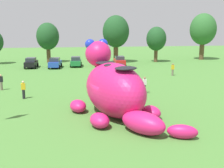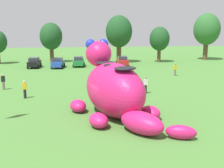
{
  "view_description": "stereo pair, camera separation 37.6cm",
  "coord_description": "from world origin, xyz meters",
  "px_view_note": "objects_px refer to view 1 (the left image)",
  "views": [
    {
      "loc": [
        -2.83,
        -19.36,
        6.42
      ],
      "look_at": [
        0.59,
        1.13,
        2.21
      ],
      "focal_mm": 43.6,
      "sensor_mm": 36.0,
      "label": 1
    },
    {
      "loc": [
        -2.46,
        -19.42,
        6.42
      ],
      "look_at": [
        0.59,
        1.13,
        2.21
      ],
      "focal_mm": 43.6,
      "sensor_mm": 36.0,
      "label": 2
    }
  ],
  "objects_px": {
    "spectator_by_cars": "(173,70)",
    "spectator_wandering": "(144,85)",
    "car_black": "(31,63)",
    "spectator_mid_field": "(1,82)",
    "car_blue": "(55,63)",
    "spectator_near_inflatable": "(23,90)",
    "car_green": "(76,62)",
    "car_red": "(119,61)",
    "car_orange": "(100,61)",
    "giant_inflatable_creature": "(114,89)",
    "spectator_far_side": "(105,92)"
  },
  "relations": [
    {
      "from": "spectator_by_cars",
      "to": "spectator_wandering",
      "type": "distance_m",
      "value": 11.93
    },
    {
      "from": "car_black",
      "to": "spectator_mid_field",
      "type": "height_order",
      "value": "car_black"
    },
    {
      "from": "car_blue",
      "to": "spectator_near_inflatable",
      "type": "relative_size",
      "value": 2.5
    },
    {
      "from": "car_blue",
      "to": "car_black",
      "type": "bearing_deg",
      "value": 167.91
    },
    {
      "from": "car_green",
      "to": "spectator_mid_field",
      "type": "distance_m",
      "value": 19.53
    },
    {
      "from": "car_red",
      "to": "spectator_near_inflatable",
      "type": "relative_size",
      "value": 2.45
    },
    {
      "from": "car_green",
      "to": "car_orange",
      "type": "xyz_separation_m",
      "value": [
        4.17,
        -0.17,
        0.0
      ]
    },
    {
      "from": "giant_inflatable_creature",
      "to": "car_orange",
      "type": "height_order",
      "value": "giant_inflatable_creature"
    },
    {
      "from": "spectator_wandering",
      "to": "spectator_far_side",
      "type": "xyz_separation_m",
      "value": [
        -4.35,
        -2.47,
        0.0
      ]
    },
    {
      "from": "car_black",
      "to": "spectator_far_side",
      "type": "height_order",
      "value": "car_black"
    },
    {
      "from": "car_orange",
      "to": "spectator_mid_field",
      "type": "xyz_separation_m",
      "value": [
        -12.71,
        -17.4,
        -0.01
      ]
    },
    {
      "from": "giant_inflatable_creature",
      "to": "car_black",
      "type": "relative_size",
      "value": 2.42
    },
    {
      "from": "car_orange",
      "to": "car_red",
      "type": "distance_m",
      "value": 3.5
    },
    {
      "from": "car_green",
      "to": "spectator_wandering",
      "type": "relative_size",
      "value": 2.47
    },
    {
      "from": "car_green",
      "to": "spectator_by_cars",
      "type": "bearing_deg",
      "value": -42.07
    },
    {
      "from": "spectator_near_inflatable",
      "to": "spectator_by_cars",
      "type": "distance_m",
      "value": 21.18
    },
    {
      "from": "car_black",
      "to": "spectator_mid_field",
      "type": "relative_size",
      "value": 2.45
    },
    {
      "from": "spectator_wandering",
      "to": "spectator_by_cars",
      "type": "bearing_deg",
      "value": 54.63
    },
    {
      "from": "giant_inflatable_creature",
      "to": "spectator_by_cars",
      "type": "bearing_deg",
      "value": 55.59
    },
    {
      "from": "car_red",
      "to": "spectator_by_cars",
      "type": "height_order",
      "value": "car_red"
    },
    {
      "from": "giant_inflatable_creature",
      "to": "car_red",
      "type": "xyz_separation_m",
      "value": [
        5.78,
        27.76,
        -1.2
      ]
    },
    {
      "from": "car_blue",
      "to": "spectator_by_cars",
      "type": "height_order",
      "value": "car_blue"
    },
    {
      "from": "car_green",
      "to": "spectator_near_inflatable",
      "type": "bearing_deg",
      "value": -104.54
    },
    {
      "from": "car_green",
      "to": "spectator_near_inflatable",
      "type": "distance_m",
      "value": 22.47
    },
    {
      "from": "car_black",
      "to": "spectator_by_cars",
      "type": "xyz_separation_m",
      "value": [
        20.52,
        -11.32,
        -0.01
      ]
    },
    {
      "from": "car_black",
      "to": "spectator_mid_field",
      "type": "distance_m",
      "value": 17.16
    },
    {
      "from": "spectator_mid_field",
      "to": "spectator_wandering",
      "type": "relative_size",
      "value": 1.0
    },
    {
      "from": "car_green",
      "to": "car_red",
      "type": "distance_m",
      "value": 7.68
    },
    {
      "from": "spectator_by_cars",
      "to": "spectator_wandering",
      "type": "relative_size",
      "value": 1.0
    },
    {
      "from": "car_red",
      "to": "spectator_mid_field",
      "type": "bearing_deg",
      "value": -133.16
    },
    {
      "from": "car_red",
      "to": "spectator_near_inflatable",
      "type": "distance_m",
      "value": 25.26
    },
    {
      "from": "car_red",
      "to": "spectator_by_cars",
      "type": "xyz_separation_m",
      "value": [
        5.36,
        -11.48,
        -0.01
      ]
    },
    {
      "from": "giant_inflatable_creature",
      "to": "car_orange",
      "type": "bearing_deg",
      "value": 85.32
    },
    {
      "from": "car_blue",
      "to": "spectator_far_side",
      "type": "bearing_deg",
      "value": -76.86
    },
    {
      "from": "car_black",
      "to": "spectator_by_cars",
      "type": "bearing_deg",
      "value": -28.89
    },
    {
      "from": "spectator_far_side",
      "to": "car_red",
      "type": "bearing_deg",
      "value": 76.02
    },
    {
      "from": "giant_inflatable_creature",
      "to": "spectator_near_inflatable",
      "type": "relative_size",
      "value": 5.92
    },
    {
      "from": "spectator_by_cars",
      "to": "spectator_wandering",
      "type": "xyz_separation_m",
      "value": [
        -6.91,
        -9.73,
        0.0
      ]
    },
    {
      "from": "spectator_near_inflatable",
      "to": "spectator_mid_field",
      "type": "xyz_separation_m",
      "value": [
        -2.9,
        4.18,
        0.0
      ]
    },
    {
      "from": "spectator_far_side",
      "to": "car_green",
      "type": "bearing_deg",
      "value": 94.25
    },
    {
      "from": "car_blue",
      "to": "car_red",
      "type": "distance_m",
      "value": 11.23
    },
    {
      "from": "car_black",
      "to": "spectator_by_cars",
      "type": "distance_m",
      "value": 23.44
    },
    {
      "from": "car_blue",
      "to": "spectator_wandering",
      "type": "xyz_separation_m",
      "value": [
        9.64,
        -20.2,
        -0.01
      ]
    },
    {
      "from": "giant_inflatable_creature",
      "to": "car_black",
      "type": "distance_m",
      "value": 29.17
    },
    {
      "from": "spectator_mid_field",
      "to": "spectator_wandering",
      "type": "xyz_separation_m",
      "value": [
        14.67,
        -3.93,
        0.0
      ]
    },
    {
      "from": "spectator_mid_field",
      "to": "spectator_near_inflatable",
      "type": "bearing_deg",
      "value": -55.29
    },
    {
      "from": "car_green",
      "to": "car_orange",
      "type": "relative_size",
      "value": 1.03
    },
    {
      "from": "car_orange",
      "to": "spectator_far_side",
      "type": "relative_size",
      "value": 2.41
    },
    {
      "from": "giant_inflatable_creature",
      "to": "spectator_by_cars",
      "type": "relative_size",
      "value": 5.92
    },
    {
      "from": "giant_inflatable_creature",
      "to": "spectator_far_side",
      "type": "height_order",
      "value": "giant_inflatable_creature"
    }
  ]
}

